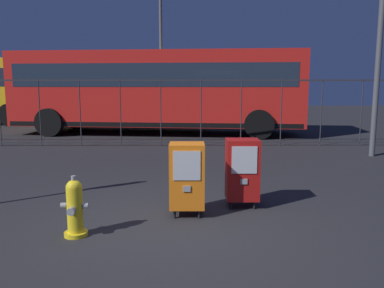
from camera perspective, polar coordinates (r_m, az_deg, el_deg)
name	(u,v)px	position (r m, az deg, el deg)	size (l,w,h in m)	color
ground_plane	(169,227)	(5.11, -3.36, -12.08)	(60.00, 60.00, 0.00)	#262628
fire_hydrant	(75,208)	(4.92, -16.85, -8.97)	(0.33, 0.31, 0.75)	yellow
newspaper_box_primary	(242,169)	(5.82, 7.40, -3.71)	(0.48, 0.42, 1.02)	black
newspaper_box_secondary	(187,175)	(5.39, -0.75, -4.64)	(0.48, 0.42, 1.02)	black
fence_barrier	(181,112)	(11.60, -1.65, 4.74)	(18.03, 0.04, 2.00)	#2D2D33
bus_near	(158,88)	(14.62, -5.07, 8.22)	(10.70, 3.64, 3.00)	red
bus_far	(98,87)	(18.94, -13.62, 8.11)	(10.57, 3.04, 3.00)	gold
street_light_near_right	(161,21)	(18.56, -4.63, 17.60)	(0.32, 0.32, 8.26)	#4C4F54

